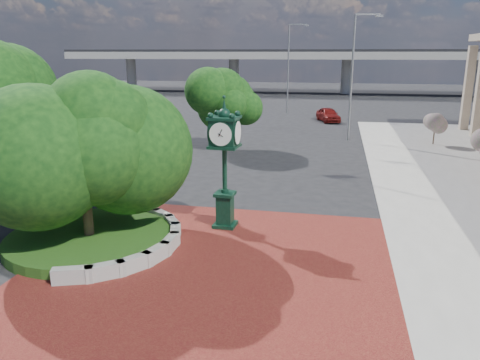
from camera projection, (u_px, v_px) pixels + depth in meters
name	position (u px, v px, depth m)	size (l,w,h in m)	color
ground	(218.00, 255.00, 16.71)	(200.00, 200.00, 0.00)	black
plaza	(211.00, 267.00, 15.76)	(12.00, 12.00, 0.04)	maroon
planter_wall	(147.00, 242.00, 17.17)	(2.96, 6.77, 0.54)	#9E9B93
grass_bed	(90.00, 239.00, 17.64)	(6.10, 6.10, 0.40)	#184212
overpass	(317.00, 55.00, 81.12)	(90.00, 12.00, 7.50)	#9E9B93
tree_planter	(82.00, 147.00, 16.71)	(5.20, 5.20, 6.33)	#38281C
tree_street	(226.00, 107.00, 33.64)	(4.40, 4.40, 5.45)	#38281C
post_clock	(225.00, 158.00, 18.64)	(1.16, 1.16, 5.32)	black
parked_car	(328.00, 115.00, 48.81)	(1.71, 4.24, 1.45)	#65100E
street_lamp_near	(355.00, 68.00, 37.08)	(2.18, 0.76, 9.91)	slate
street_lamp_far	(290.00, 62.00, 54.28)	(2.27, 0.49, 10.14)	slate
shrub_far	(435.00, 124.00, 36.31)	(1.20, 1.20, 2.20)	#38281C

